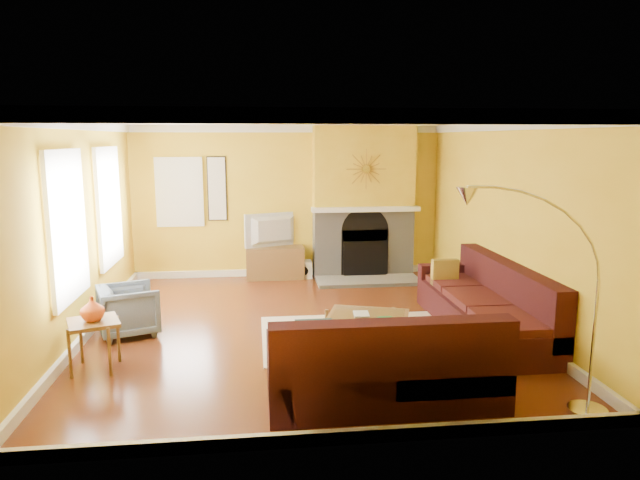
{
  "coord_description": "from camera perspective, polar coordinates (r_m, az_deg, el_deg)",
  "views": [
    {
      "loc": [
        -0.6,
        -7.24,
        2.47
      ],
      "look_at": [
        0.29,
        0.4,
        1.1
      ],
      "focal_mm": 32.0,
      "sensor_mm": 36.0,
      "label": 1
    }
  ],
  "objects": [
    {
      "name": "wall_left",
      "position": [
        7.64,
        -22.96,
        0.85
      ],
      "size": [
        0.02,
        6.0,
        2.7
      ],
      "primitive_type": "cube",
      "color": "yellow",
      "rests_on": "ground"
    },
    {
      "name": "rug",
      "position": [
        7.33,
        3.75,
        -9.57
      ],
      "size": [
        2.4,
        1.8,
        0.02
      ],
      "primitive_type": "cube",
      "color": "beige",
      "rests_on": "floor"
    },
    {
      "name": "ceiling",
      "position": [
        7.27,
        -1.93,
        11.96
      ],
      "size": [
        5.5,
        6.0,
        0.02
      ],
      "primitive_type": "cube",
      "color": "white",
      "rests_on": "ground"
    },
    {
      "name": "floor",
      "position": [
        7.68,
        -1.81,
        -8.77
      ],
      "size": [
        5.5,
        6.0,
        0.02
      ],
      "primitive_type": "cube",
      "color": "brown",
      "rests_on": "ground"
    },
    {
      "name": "armchair",
      "position": [
        7.7,
        -18.6,
        -6.65
      ],
      "size": [
        0.9,
        0.89,
        0.64
      ],
      "primitive_type": "imported",
      "rotation": [
        0.0,
        0.0,
        1.92
      ],
      "color": "slate",
      "rests_on": "floor"
    },
    {
      "name": "media_console",
      "position": [
        10.26,
        -4.51,
        -2.25
      ],
      "size": [
        1.03,
        0.46,
        0.56
      ],
      "primitive_type": "cube",
      "color": "brown",
      "rests_on": "floor"
    },
    {
      "name": "wall_art",
      "position": [
        10.27,
        -10.26,
        5.07
      ],
      "size": [
        0.34,
        0.04,
        1.14
      ],
      "primitive_type": "cube",
      "color": "white",
      "rests_on": "wall_back"
    },
    {
      "name": "side_table",
      "position": [
        6.71,
        -21.59,
        -9.76
      ],
      "size": [
        0.65,
        0.65,
        0.55
      ],
      "primitive_type": null,
      "rotation": [
        0.0,
        0.0,
        0.36
      ],
      "color": "brown",
      "rests_on": "floor"
    },
    {
      "name": "vase",
      "position": [
        6.58,
        -21.82,
        -6.4
      ],
      "size": [
        0.26,
        0.26,
        0.27
      ],
      "primitive_type": "imported",
      "rotation": [
        0.0,
        0.0,
        0.0
      ],
      "color": "#E75720",
      "rests_on": "side_table"
    },
    {
      "name": "wall_front",
      "position": [
        4.42,
        1.39,
        -4.63
      ],
      "size": [
        5.5,
        0.02,
        2.7
      ],
      "primitive_type": "cube",
      "color": "yellow",
      "rests_on": "ground"
    },
    {
      "name": "hearth",
      "position": [
        9.99,
        4.85,
        -4.08
      ],
      "size": [
        1.8,
        0.7,
        0.06
      ],
      "primitive_type": "cube",
      "color": "gray",
      "rests_on": "floor"
    },
    {
      "name": "sectional_sofa",
      "position": [
        6.91,
        8.18,
        -7.04
      ],
      "size": [
        3.26,
        3.66,
        0.9
      ],
      "primitive_type": null,
      "color": "#371114",
      "rests_on": "floor"
    },
    {
      "name": "sunburst",
      "position": [
        10.02,
        4.65,
        7.08
      ],
      "size": [
        0.7,
        0.04,
        0.7
      ],
      "primitive_type": null,
      "color": "olive",
      "rests_on": "fireplace"
    },
    {
      "name": "mantel",
      "position": [
        10.07,
        4.6,
        3.1
      ],
      "size": [
        1.92,
        0.22,
        0.08
      ],
      "primitive_type": "cube",
      "color": "white",
      "rests_on": "fireplace"
    },
    {
      "name": "window_left_near",
      "position": [
        8.86,
        -20.46,
        3.16
      ],
      "size": [
        0.06,
        1.22,
        1.72
      ],
      "primitive_type": "cube",
      "color": "white",
      "rests_on": "wall_left"
    },
    {
      "name": "coffee_table",
      "position": [
        6.93,
        4.69,
        -9.18
      ],
      "size": [
        1.2,
        1.2,
        0.38
      ],
      "primitive_type": null,
      "rotation": [
        0.0,
        0.0,
        -0.32
      ],
      "color": "white",
      "rests_on": "floor"
    },
    {
      "name": "window_left_far",
      "position": [
        7.04,
        -24.08,
        1.27
      ],
      "size": [
        0.06,
        1.22,
        1.72
      ],
      "primitive_type": "cube",
      "color": "white",
      "rests_on": "wall_left"
    },
    {
      "name": "fireplace",
      "position": [
        10.29,
        4.35,
        3.81
      ],
      "size": [
        1.8,
        0.4,
        2.7
      ],
      "primitive_type": null,
      "color": "gray",
      "rests_on": "floor"
    },
    {
      "name": "wall_back",
      "position": [
        10.33,
        -3.26,
        3.85
      ],
      "size": [
        5.5,
        0.02,
        2.7
      ],
      "primitive_type": "cube",
      "color": "yellow",
      "rests_on": "ground"
    },
    {
      "name": "wall_right",
      "position": [
        8.06,
        18.09,
        1.59
      ],
      "size": [
        0.02,
        6.0,
        2.7
      ],
      "primitive_type": "cube",
      "color": "yellow",
      "rests_on": "ground"
    },
    {
      "name": "subwoofer",
      "position": [
        10.3,
        -1.72,
        -2.93
      ],
      "size": [
        0.3,
        0.3,
        0.3
      ],
      "primitive_type": "cube",
      "color": "white",
      "rests_on": "floor"
    },
    {
      "name": "arc_lamp",
      "position": [
        5.31,
        20.77,
        -6.25
      ],
      "size": [
        1.33,
        0.36,
        2.08
      ],
      "primitive_type": null,
      "color": "silver",
      "rests_on": "floor"
    },
    {
      "name": "baseboard",
      "position": [
        7.66,
        -1.81,
        -8.27
      ],
      "size": [
        5.5,
        6.0,
        0.12
      ],
      "primitive_type": null,
      "color": "white",
      "rests_on": "floor"
    },
    {
      "name": "book",
      "position": [
        6.93,
        3.39,
        -7.42
      ],
      "size": [
        0.2,
        0.26,
        0.02
      ],
      "primitive_type": "imported",
      "rotation": [
        0.0,
        0.0,
        -0.08
      ],
      "color": "white",
      "rests_on": "coffee_table"
    },
    {
      "name": "crown_molding",
      "position": [
        7.27,
        -1.93,
        11.41
      ],
      "size": [
        5.5,
        6.0,
        0.12
      ],
      "primitive_type": null,
      "color": "white",
      "rests_on": "ceiling"
    },
    {
      "name": "window_back",
      "position": [
        10.33,
        -13.87,
        4.68
      ],
      "size": [
        0.82,
        0.06,
        1.22
      ],
      "primitive_type": "cube",
      "color": "white",
      "rests_on": "wall_back"
    },
    {
      "name": "tv",
      "position": [
        10.15,
        -4.56,
        0.97
      ],
      "size": [
        1.03,
        0.52,
        0.6
      ],
      "primitive_type": "imported",
      "rotation": [
        0.0,
        0.0,
        3.52
      ],
      "color": "black",
      "rests_on": "media_console"
    }
  ]
}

